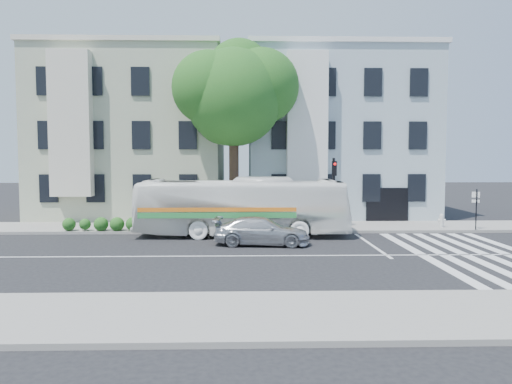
{
  "coord_description": "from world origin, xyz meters",
  "views": [
    {
      "loc": [
        0.53,
        -20.37,
        4.08
      ],
      "look_at": [
        1.15,
        3.62,
        2.4
      ],
      "focal_mm": 35.0,
      "sensor_mm": 36.0,
      "label": 1
    }
  ],
  "objects_px": {
    "bus": "(242,207)",
    "traffic_signal": "(334,184)",
    "fire_hydrant": "(441,220)",
    "sedan": "(262,231)"
  },
  "relations": [
    {
      "from": "bus",
      "to": "fire_hydrant",
      "type": "relative_size",
      "value": 14.2
    },
    {
      "from": "traffic_signal",
      "to": "fire_hydrant",
      "type": "bearing_deg",
      "value": 13.79
    },
    {
      "from": "bus",
      "to": "sedan",
      "type": "relative_size",
      "value": 2.46
    },
    {
      "from": "sedan",
      "to": "fire_hydrant",
      "type": "xyz_separation_m",
      "value": [
        10.28,
        4.55,
        -0.1
      ]
    },
    {
      "from": "bus",
      "to": "traffic_signal",
      "type": "xyz_separation_m",
      "value": [
        5.12,
        2.08,
        1.08
      ]
    },
    {
      "from": "bus",
      "to": "sedan",
      "type": "bearing_deg",
      "value": -158.49
    },
    {
      "from": "bus",
      "to": "traffic_signal",
      "type": "height_order",
      "value": "traffic_signal"
    },
    {
      "from": "bus",
      "to": "traffic_signal",
      "type": "relative_size",
      "value": 2.71
    },
    {
      "from": "sedan",
      "to": "traffic_signal",
      "type": "relative_size",
      "value": 1.1
    },
    {
      "from": "bus",
      "to": "fire_hydrant",
      "type": "bearing_deg",
      "value": -78.09
    }
  ]
}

